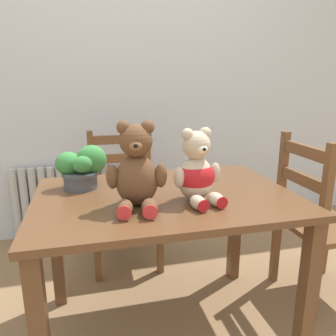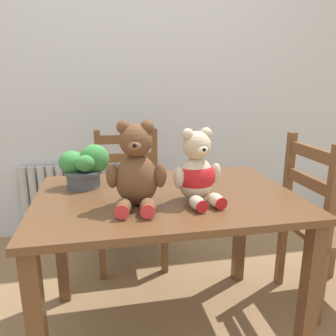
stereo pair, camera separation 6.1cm
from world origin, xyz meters
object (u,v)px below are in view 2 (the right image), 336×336
object	(u,v)px
wooden_chair_behind	(129,197)
teddy_bear_left	(136,170)
potted_plant	(85,167)
teddy_bear_right	(197,173)
wooden_chair_side	(324,226)

from	to	relation	value
wooden_chair_behind	teddy_bear_left	world-z (taller)	teddy_bear_left
potted_plant	teddy_bear_right	bearing A→B (deg)	-32.34
teddy_bear_left	teddy_bear_right	size ratio (longest dim) A/B	1.12
teddy_bear_right	potted_plant	distance (m)	0.55
wooden_chair_behind	potted_plant	bearing A→B (deg)	66.58
teddy_bear_left	wooden_chair_behind	bearing A→B (deg)	-83.04
wooden_chair_behind	teddy_bear_right	size ratio (longest dim) A/B	2.87
wooden_chair_side	potted_plant	bearing A→B (deg)	-95.44
wooden_chair_side	teddy_bear_right	size ratio (longest dim) A/B	3.04
teddy_bear_right	potted_plant	size ratio (longest dim) A/B	1.31
wooden_chair_behind	wooden_chair_side	bearing A→B (deg)	145.13
wooden_chair_side	potted_plant	size ratio (longest dim) A/B	3.99
teddy_bear_left	wooden_chair_side	bearing A→B (deg)	-160.79
wooden_chair_side	teddy_bear_right	bearing A→B (deg)	-77.12
teddy_bear_right	potted_plant	xyz separation A→B (m)	(-0.47, 0.30, -0.02)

